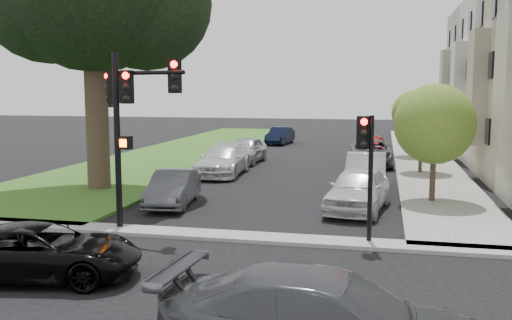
% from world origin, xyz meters
% --- Properties ---
extents(ground, '(140.00, 140.00, 0.00)m').
position_xyz_m(ground, '(0.00, 0.00, 0.00)').
color(ground, black).
rests_on(ground, ground).
extents(grass_strip, '(8.00, 44.00, 0.12)m').
position_xyz_m(grass_strip, '(-9.00, 24.00, 0.06)').
color(grass_strip, '#26570F').
rests_on(grass_strip, ground).
extents(sidewalk_right, '(3.50, 44.00, 0.12)m').
position_xyz_m(sidewalk_right, '(6.75, 24.00, 0.06)').
color(sidewalk_right, slate).
rests_on(sidewalk_right, ground).
extents(sidewalk_cross, '(60.00, 1.00, 0.12)m').
position_xyz_m(sidewalk_cross, '(0.00, 2.00, 0.06)').
color(sidewalk_cross, slate).
rests_on(sidewalk_cross, ground).
extents(house_d, '(7.70, 7.55, 15.97)m').
position_xyz_m(house_d, '(12.45, 30.50, 6.93)').
color(house_d, '#AE9F8C').
rests_on(house_d, ground).
extents(small_tree_a, '(3.10, 3.10, 4.66)m').
position_xyz_m(small_tree_a, '(6.20, 8.77, 3.10)').
color(small_tree_a, '#302B20').
rests_on(small_tree_a, ground).
extents(small_tree_b, '(2.64, 2.64, 3.96)m').
position_xyz_m(small_tree_b, '(6.20, 16.57, 2.63)').
color(small_tree_b, '#302B20').
rests_on(small_tree_b, ground).
extents(small_tree_c, '(2.91, 2.91, 4.36)m').
position_xyz_m(small_tree_c, '(6.20, 23.88, 2.90)').
color(small_tree_c, '#302B20').
rests_on(small_tree_c, ground).
extents(traffic_signal_main, '(2.73, 0.80, 5.58)m').
position_xyz_m(traffic_signal_main, '(-3.36, 2.24, 3.85)').
color(traffic_signal_main, black).
rests_on(traffic_signal_main, ground).
extents(traffic_signal_secondary, '(0.50, 0.40, 3.72)m').
position_xyz_m(traffic_signal_secondary, '(3.83, 2.19, 2.59)').
color(traffic_signal_secondary, black).
rests_on(traffic_signal_secondary, ground).
extents(car_cross_near, '(5.01, 3.04, 1.30)m').
position_xyz_m(car_cross_near, '(-3.51, -2.51, 0.65)').
color(car_cross_near, black).
rests_on(car_cross_near, ground).
extents(car_parked_0, '(2.53, 4.91, 1.60)m').
position_xyz_m(car_parked_0, '(3.43, 6.77, 0.80)').
color(car_parked_0, silver).
rests_on(car_parked_0, ground).
extents(car_parked_1, '(1.70, 4.89, 1.61)m').
position_xyz_m(car_parked_1, '(3.58, 11.17, 0.80)').
color(car_parked_1, '#999BA0').
rests_on(car_parked_1, ground).
extents(car_parked_2, '(2.60, 5.39, 1.48)m').
position_xyz_m(car_parked_2, '(3.61, 19.48, 0.74)').
color(car_parked_2, '#3F4247').
rests_on(car_parked_2, ground).
extents(car_parked_3, '(1.94, 4.73, 1.61)m').
position_xyz_m(car_parked_3, '(3.58, 22.49, 0.80)').
color(car_parked_3, maroon).
rests_on(car_parked_3, ground).
extents(car_parked_5, '(1.97, 4.26, 1.35)m').
position_xyz_m(car_parked_5, '(-3.51, 6.15, 0.68)').
color(car_parked_5, '#3F4247').
rests_on(car_parked_5, ground).
extents(car_parked_6, '(2.36, 5.36, 1.53)m').
position_xyz_m(car_parked_6, '(-3.80, 14.06, 0.76)').
color(car_parked_6, silver).
rests_on(car_parked_6, ground).
extents(car_parked_7, '(1.94, 4.64, 1.57)m').
position_xyz_m(car_parked_7, '(-3.79, 19.07, 0.78)').
color(car_parked_7, '#999BA0').
rests_on(car_parked_7, ground).
extents(car_parked_9, '(1.84, 4.27, 1.37)m').
position_xyz_m(car_parked_9, '(-3.84, 30.96, 0.68)').
color(car_parked_9, black).
rests_on(car_parked_9, ground).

